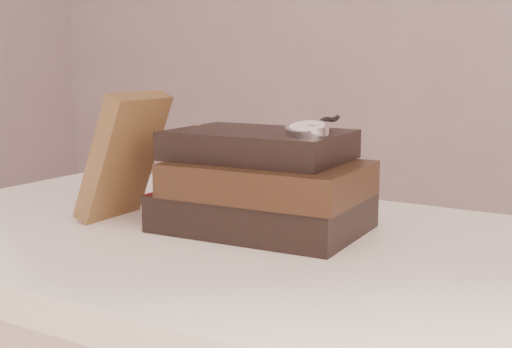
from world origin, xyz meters
The scene contains 5 objects.
table centered at (0.00, 0.35, 0.66)m, with size 1.00×0.60×0.75m.
book_stack centered at (0.04, 0.39, 0.81)m, with size 0.28×0.20×0.13m.
journal centered at (-0.16, 0.33, 0.84)m, with size 0.03×0.12×0.19m, color #452F1A.
pocket_watch centered at (0.11, 0.38, 0.89)m, with size 0.06×0.16×0.02m.
eyeglasses centered at (-0.06, 0.47, 0.83)m, with size 0.12×0.13×0.05m.
Camera 1 is at (0.51, -0.39, 0.98)m, focal length 48.57 mm.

